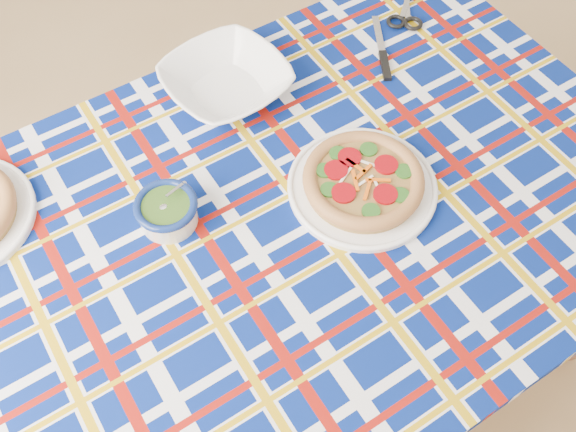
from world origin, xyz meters
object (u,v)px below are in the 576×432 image
main_focaccia_plate (363,180)px  serving_bowl (226,82)px  pesto_bowl (167,210)px  dining_table (276,243)px

main_focaccia_plate → serving_bowl: size_ratio=1.17×
main_focaccia_plate → pesto_bowl: 0.38m
pesto_bowl → serving_bowl: bearing=42.9°
main_focaccia_plate → serving_bowl: 0.38m
pesto_bowl → serving_bowl: (0.25, 0.24, -0.00)m
serving_bowl → main_focaccia_plate: bearing=-74.7°
dining_table → pesto_bowl: size_ratio=12.96×
dining_table → main_focaccia_plate: size_ratio=5.12×
main_focaccia_plate → pesto_bowl: pesto_bowl is taller
dining_table → pesto_bowl: 0.23m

